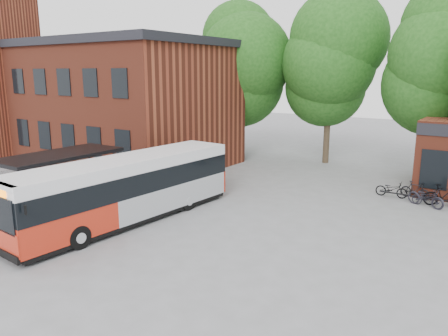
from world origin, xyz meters
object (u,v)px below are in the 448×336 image
Objects in this scene: bicycle_1 at (415,190)px; bicycle_4 at (426,197)px; city_bus at (127,190)px; bicycle_2 at (427,199)px; bicycle_3 at (444,196)px; bicycle_0 at (391,189)px; bus_shelter at (62,184)px.

bicycle_4 is at bearing -136.66° from bicycle_1.
city_bus reaches higher than bicycle_2.
bicycle_1 is 1.58m from bicycle_3.
bicycle_1 is (1.08, 0.38, 0.03)m from bicycle_0.
bicycle_3 is 0.99× the size of bicycle_4.
bicycle_0 is 0.87× the size of bicycle_4.
bus_shelter reaches higher than bicycle_4.
city_bus is 14.23m from bicycle_2.
bicycle_1 is 0.81× the size of bicycle_4.
bus_shelter is 18.03m from bicycle_3.
city_bus reaches higher than bicycle_1.
bicycle_1 reaches higher than bicycle_2.
city_bus is at bearing 139.11° from bicycle_0.
bicycle_4 is (0.72, -1.18, 0.03)m from bicycle_1.
bicycle_1 is 1.39m from bicycle_4.
bicycle_2 is (13.51, 10.68, -1.05)m from bus_shelter.
city_bus is at bearing 152.28° from bicycle_4.
bicycle_3 is at bearing -98.14° from bicycle_0.
bicycle_1 is at bearing 51.08° from bicycle_4.
bicycle_1 is at bearing 50.56° from bicycle_2.
bicycle_1 is at bearing 42.94° from bus_shelter.
bicycle_4 is at bearing 38.40° from bus_shelter.
bicycle_2 is at bearing -133.92° from bicycle_1.
bicycle_2 is at bearing 112.08° from bicycle_3.
bicycle_4 reaches higher than bicycle_2.
bicycle_2 is (0.78, -1.16, -0.05)m from bicycle_1.
bicycle_1 is 1.40m from bicycle_2.
bicycle_3 is at bearing -103.82° from bicycle_1.
bicycle_4 is (10.42, 9.55, -0.92)m from city_bus.
city_bus is at bearing 148.92° from bicycle_2.
bus_shelter reaches higher than bicycle_2.
city_bus is 6.89× the size of bicycle_0.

